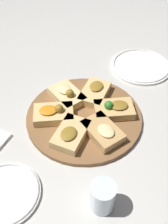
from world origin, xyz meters
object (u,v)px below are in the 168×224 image
Objects in this scene: plate_left at (141,66)px; plate_right at (5,193)px; serving_board at (84,117)px; water_glass at (103,197)px.

plate_left is 1.28× the size of plate_right.
water_glass is (0.21, 0.25, 0.04)m from serving_board.
water_glass is at bearing 23.54° from plate_left.
water_glass is (0.60, 0.26, 0.04)m from plate_left.
plate_left is (-0.39, -0.01, -0.00)m from serving_board.
serving_board is 0.37m from plate_right.
serving_board is 4.19× the size of water_glass.
serving_board and plate_right have the same top height.
serving_board and plate_left have the same top height.
plate_left is 0.66m from water_glass.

